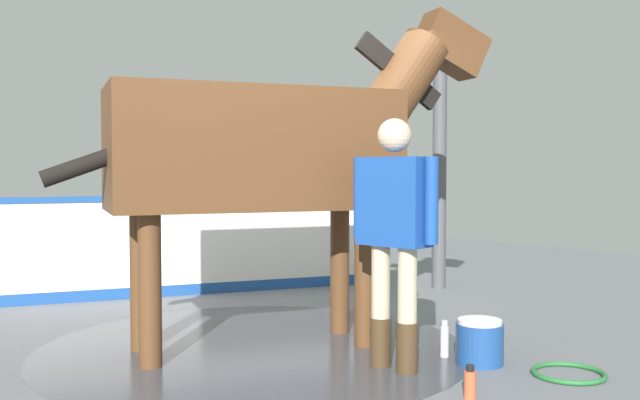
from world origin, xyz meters
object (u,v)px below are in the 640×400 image
object	(u,v)px
horse	(270,148)
wash_bucket	(480,342)
hose_coil	(569,373)
bottle_spray	(470,383)
handler	(394,225)
bottle_shampoo	(445,340)

from	to	relation	value
horse	wash_bucket	distance (m)	2.10
hose_coil	bottle_spray	bearing A→B (deg)	80.24
handler	bottle_spray	distance (m)	1.17
wash_bucket	bottle_shampoo	distance (m)	0.28
wash_bucket	bottle_spray	distance (m)	0.79
horse	hose_coil	xyz separation A→B (m)	(-1.93, -1.01, -1.51)
wash_bucket	hose_coil	xyz separation A→B (m)	(-0.57, -0.20, -0.14)
handler	hose_coil	size ratio (longest dim) A/B	3.54
horse	handler	distance (m)	1.21
bottle_shampoo	hose_coil	xyz separation A→B (m)	(-0.85, -0.24, -0.11)
handler	bottle_spray	xyz separation A→B (m)	(-0.73, 0.11, -0.90)
horse	hose_coil	bearing A→B (deg)	-42.30
bottle_shampoo	hose_coil	bearing A→B (deg)	-163.92
handler	bottle_shampoo	xyz separation A→B (m)	(-0.03, -0.51, -0.87)
handler	bottle_shampoo	size ratio (longest dim) A/B	6.38
bottle_shampoo	hose_coil	world-z (taller)	bottle_shampoo
bottle_spray	hose_coil	size ratio (longest dim) A/B	0.42
hose_coil	handler	bearing A→B (deg)	40.89
wash_bucket	bottle_spray	xyz separation A→B (m)	(-0.42, 0.67, -0.06)
handler	bottle_shampoo	world-z (taller)	handler
handler	bottle_spray	bearing A→B (deg)	74.38
horse	bottle_spray	xyz separation A→B (m)	(-1.78, -0.14, -1.44)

